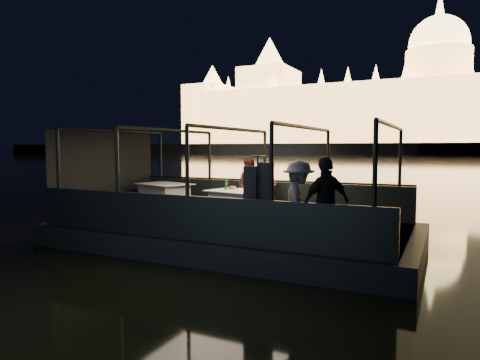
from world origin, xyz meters
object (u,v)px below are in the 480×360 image
at_px(dining_table_aft, 164,198).
at_px(passenger_dark, 326,203).
at_px(person_woman_coral, 268,188).
at_px(person_man_maroon, 250,187).
at_px(chair_port_right, 263,200).
at_px(chair_port_left, 243,199).
at_px(coat_stand, 258,197).
at_px(passenger_stripe, 299,201).
at_px(wine_bottle, 226,184).
at_px(dining_table_central, 237,205).

xyz_separation_m(dining_table_aft, passenger_dark, (5.47, -2.63, 0.47)).
relative_size(person_woman_coral, person_man_maroon, 0.86).
bearing_deg(chair_port_right, chair_port_left, -170.81).
height_order(chair_port_left, coat_stand, coat_stand).
xyz_separation_m(person_man_maroon, passenger_stripe, (2.42, -3.09, 0.10)).
bearing_deg(wine_bottle, coat_stand, -49.79).
distance_m(dining_table_aft, chair_port_left, 2.44).
xyz_separation_m(dining_table_central, passenger_stripe, (2.30, -2.02, 0.47)).
relative_size(person_man_maroon, passenger_stripe, 0.97).
relative_size(person_woman_coral, passenger_dark, 0.79).
distance_m(person_man_maroon, wine_bottle, 1.07).
bearing_deg(dining_table_central, chair_port_left, 104.12).
xyz_separation_m(chair_port_right, passenger_dark, (2.53, -3.07, 0.40)).
bearing_deg(person_man_maroon, dining_table_aft, -174.83).
distance_m(chair_port_left, person_woman_coral, 0.75).
bearing_deg(passenger_dark, wine_bottle, -86.05).
distance_m(dining_table_central, person_woman_coral, 1.14).
relative_size(coat_stand, wine_bottle, 6.03).
height_order(dining_table_aft, chair_port_left, chair_port_left).
bearing_deg(chair_port_left, coat_stand, -52.81).
distance_m(chair_port_right, coat_stand, 3.28).
bearing_deg(chair_port_left, dining_table_central, -69.32).
height_order(dining_table_aft, coat_stand, coat_stand).
bearing_deg(wine_bottle, passenger_dark, -34.67).
distance_m(chair_port_left, person_man_maroon, 0.49).
relative_size(dining_table_central, wine_bottle, 5.02).
xyz_separation_m(chair_port_left, coat_stand, (1.68, -2.85, 0.45)).
height_order(person_man_maroon, passenger_dark, passenger_dark).
bearing_deg(passenger_stripe, person_woman_coral, 8.88).
xyz_separation_m(dining_table_aft, passenger_stripe, (4.90, -2.46, 0.47)).
relative_size(chair_port_right, person_man_maroon, 0.51).
height_order(dining_table_central, passenger_dark, passenger_dark).
height_order(dining_table_central, person_man_maroon, person_man_maroon).
bearing_deg(chair_port_left, person_woman_coral, 32.07).
bearing_deg(dining_table_aft, person_woman_coral, 10.04).
relative_size(coat_stand, passenger_dark, 1.03).
distance_m(dining_table_central, coat_stand, 2.69).
xyz_separation_m(chair_port_left, wine_bottle, (-0.17, -0.65, 0.47)).
relative_size(dining_table_central, person_woman_coral, 1.08).
bearing_deg(dining_table_aft, wine_bottle, -10.20).
bearing_deg(person_woman_coral, chair_port_left, -178.33).
height_order(chair_port_left, person_man_maroon, person_man_maroon).
bearing_deg(passenger_dark, person_woman_coral, -103.93).
bearing_deg(chair_port_right, dining_table_central, -122.45).
xyz_separation_m(person_woman_coral, person_man_maroon, (-0.57, 0.09, 0.00)).
xyz_separation_m(passenger_stripe, wine_bottle, (-2.64, 2.05, 0.06)).
distance_m(chair_port_right, person_woman_coral, 0.33).
height_order(chair_port_right, passenger_dark, passenger_dark).
xyz_separation_m(dining_table_aft, chair_port_left, (2.43, 0.24, 0.06)).
bearing_deg(passenger_dark, passenger_stripe, -68.14).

